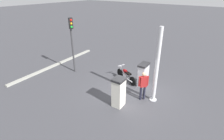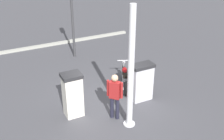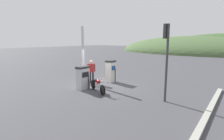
{
  "view_description": "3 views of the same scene",
  "coord_description": "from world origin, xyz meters",
  "px_view_note": "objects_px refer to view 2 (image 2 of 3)",
  "views": [
    {
      "loc": [
        -4.45,
        7.68,
        5.72
      ],
      "look_at": [
        1.36,
        -0.05,
        1.13
      ],
      "focal_mm": 28.09,
      "sensor_mm": 36.0,
      "label": 1
    },
    {
      "loc": [
        -8.23,
        3.25,
        5.86
      ],
      "look_at": [
        0.92,
        -0.56,
        0.93
      ],
      "focal_mm": 44.84,
      "sensor_mm": 36.0,
      "label": 2
    },
    {
      "loc": [
        8.59,
        -8.58,
        3.19
      ],
      "look_at": [
        0.93,
        0.29,
        1.16
      ],
      "focal_mm": 28.69,
      "sensor_mm": 36.0,
      "label": 3
    }
  ],
  "objects_px": {
    "motorcycle_near_pump": "(125,77)",
    "attendant_person": "(115,94)",
    "roadside_traffic_light": "(71,6)",
    "fuel_pump_near": "(142,82)",
    "canopy_support_pole": "(131,72)",
    "fuel_pump_far": "(73,95)"
  },
  "relations": [
    {
      "from": "attendant_person",
      "to": "canopy_support_pole",
      "type": "distance_m",
      "value": 1.17
    },
    {
      "from": "fuel_pump_near",
      "to": "canopy_support_pole",
      "type": "relative_size",
      "value": 0.36
    },
    {
      "from": "fuel_pump_near",
      "to": "roadside_traffic_light",
      "type": "height_order",
      "value": "roadside_traffic_light"
    },
    {
      "from": "motorcycle_near_pump",
      "to": "canopy_support_pole",
      "type": "height_order",
      "value": "canopy_support_pole"
    },
    {
      "from": "fuel_pump_near",
      "to": "motorcycle_near_pump",
      "type": "relative_size",
      "value": 0.77
    },
    {
      "from": "attendant_person",
      "to": "fuel_pump_far",
      "type": "bearing_deg",
      "value": 59.48
    },
    {
      "from": "fuel_pump_far",
      "to": "roadside_traffic_light",
      "type": "relative_size",
      "value": 0.41
    },
    {
      "from": "canopy_support_pole",
      "to": "fuel_pump_far",
      "type": "bearing_deg",
      "value": 51.07
    },
    {
      "from": "motorcycle_near_pump",
      "to": "fuel_pump_near",
      "type": "bearing_deg",
      "value": -172.36
    },
    {
      "from": "fuel_pump_far",
      "to": "canopy_support_pole",
      "type": "relative_size",
      "value": 0.4
    },
    {
      "from": "fuel_pump_near",
      "to": "canopy_support_pole",
      "type": "distance_m",
      "value": 2.08
    },
    {
      "from": "motorcycle_near_pump",
      "to": "canopy_support_pole",
      "type": "distance_m",
      "value": 3.03
    },
    {
      "from": "fuel_pump_far",
      "to": "attendant_person",
      "type": "distance_m",
      "value": 1.47
    },
    {
      "from": "motorcycle_near_pump",
      "to": "canopy_support_pole",
      "type": "bearing_deg",
      "value": 158.68
    },
    {
      "from": "fuel_pump_near",
      "to": "fuel_pump_far",
      "type": "height_order",
      "value": "fuel_pump_far"
    },
    {
      "from": "roadside_traffic_light",
      "to": "canopy_support_pole",
      "type": "bearing_deg",
      "value": -178.51
    },
    {
      "from": "roadside_traffic_light",
      "to": "fuel_pump_near",
      "type": "bearing_deg",
      "value": -165.53
    },
    {
      "from": "roadside_traffic_light",
      "to": "motorcycle_near_pump",
      "type": "bearing_deg",
      "value": -163.47
    },
    {
      "from": "fuel_pump_near",
      "to": "fuel_pump_far",
      "type": "xyz_separation_m",
      "value": [
        0.0,
        2.68,
        0.07
      ]
    },
    {
      "from": "fuel_pump_near",
      "to": "fuel_pump_far",
      "type": "distance_m",
      "value": 2.68
    },
    {
      "from": "fuel_pump_far",
      "to": "roadside_traffic_light",
      "type": "distance_m",
      "value": 5.45
    },
    {
      "from": "motorcycle_near_pump",
      "to": "attendant_person",
      "type": "relative_size",
      "value": 1.14
    }
  ]
}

